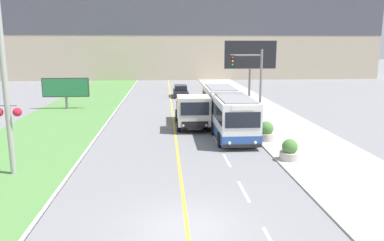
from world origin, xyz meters
TOP-DOWN VIEW (x-y plane):
  - ground_plane at (0.00, 0.00)m, footprint 300.00×300.00m
  - lane_marking_centre at (0.29, 1.06)m, footprint 2.88×140.00m
  - apartment_block_background at (0.00, 60.65)m, footprint 80.00×8.04m
  - city_bus at (3.96, 15.36)m, footprint 2.62×12.08m
  - dump_truck at (1.43, 16.16)m, footprint 2.53×6.78m
  - car_distant at (1.29, 34.53)m, footprint 1.80×4.30m
  - utility_pole_near at (-8.45, 6.32)m, footprint 1.80×0.44m
  - traffic_light_mast at (5.39, 13.40)m, footprint 2.28×0.32m
  - billboard_large at (8.65, 28.26)m, footprint 5.69×0.24m
  - billboard_small at (-10.71, 26.11)m, footprint 4.66×0.24m
  - planter_round_near at (6.25, 7.42)m, footprint 1.10×1.10m
  - planter_round_second at (6.11, 11.82)m, footprint 1.19×1.19m
  - planter_round_third at (6.19, 16.23)m, footprint 1.19×1.19m

SIDE VIEW (x-z plane):
  - ground_plane at x=0.00m, z-range 0.00..0.00m
  - lane_marking_centre at x=0.29m, z-range 0.00..0.01m
  - planter_round_near at x=6.25m, z-range 0.00..1.19m
  - planter_round_second at x=6.11m, z-range 0.00..1.29m
  - planter_round_third at x=6.19m, z-range 0.00..1.30m
  - car_distant at x=1.29m, z-range -0.04..1.41m
  - dump_truck at x=1.43m, z-range 0.01..2.67m
  - city_bus at x=3.96m, z-range 0.02..3.02m
  - billboard_small at x=-10.71m, z-range 0.56..3.74m
  - traffic_light_mast at x=5.39m, z-range 0.83..6.97m
  - billboard_large at x=8.65m, z-range 1.74..8.62m
  - utility_pole_near at x=-8.45m, z-range -0.36..11.28m
  - apartment_block_background at x=0.00m, z-range 0.00..23.08m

